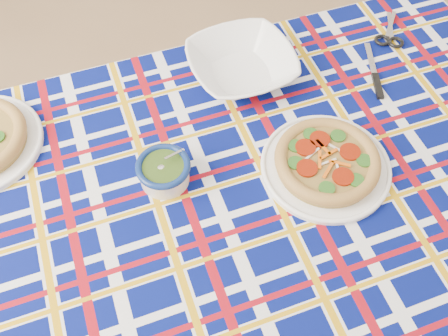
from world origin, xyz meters
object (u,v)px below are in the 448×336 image
object	(u,v)px
dining_table	(243,211)
main_focaccia_plate	(327,161)
pesto_bowl	(164,170)
serving_bowl	(242,65)

from	to	relation	value
dining_table	main_focaccia_plate	distance (m)	0.20
dining_table	main_focaccia_plate	bearing A→B (deg)	0.65
main_focaccia_plate	pesto_bowl	size ratio (longest dim) A/B	2.52
main_focaccia_plate	serving_bowl	size ratio (longest dim) A/B	1.13
dining_table	pesto_bowl	distance (m)	0.19
serving_bowl	pesto_bowl	bearing A→B (deg)	-134.81
main_focaccia_plate	serving_bowl	world-z (taller)	serving_bowl
serving_bowl	dining_table	bearing A→B (deg)	-106.50
pesto_bowl	serving_bowl	distance (m)	0.34
main_focaccia_plate	serving_bowl	xyz separation A→B (m)	(-0.08, 0.31, 0.00)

